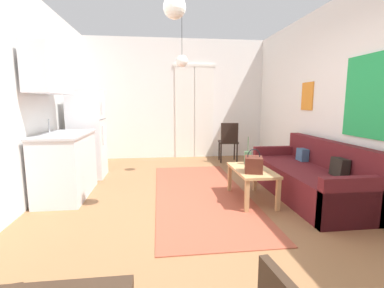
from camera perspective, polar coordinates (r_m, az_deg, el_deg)
ground_plane at (r=3.49m, az=0.97°, el=-14.98°), size 4.83×7.62×0.10m
wall_back at (r=6.74m, az=-3.12°, el=9.16°), size 4.43×0.13×2.83m
wall_right at (r=4.11m, az=32.88°, el=8.22°), size 0.12×7.22×2.83m
area_rug at (r=4.17m, az=1.83°, el=-10.16°), size 1.32×3.30×0.01m
couch at (r=4.32m, az=23.49°, el=-6.62°), size 0.83×2.11×0.81m
coffee_table at (r=3.88m, az=12.33°, el=-6.00°), size 0.48×0.90×0.45m
bamboo_vase at (r=4.13m, az=11.49°, el=-2.80°), size 0.10×0.10×0.41m
handbag at (r=3.67m, az=12.66°, el=-4.14°), size 0.29×0.32×0.31m
refrigerator at (r=5.26m, az=-20.91°, el=1.92°), size 0.59×0.59×1.56m
kitchen_counter at (r=4.29m, az=-25.36°, el=0.33°), size 0.61×1.16×2.09m
accent_chair at (r=6.23m, az=7.61°, el=0.84°), size 0.46×0.44×0.90m
pendant_lamp_near at (r=3.17m, az=-3.65°, el=26.49°), size 0.24×0.24×0.63m
pendant_lamp_far at (r=4.96m, az=-2.09°, el=16.86°), size 0.21×0.21×0.88m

